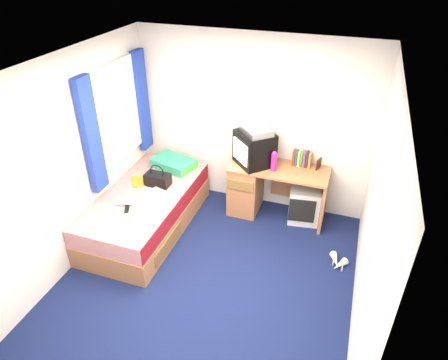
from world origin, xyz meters
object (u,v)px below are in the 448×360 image
(vcr, at_px, (255,130))
(magazine, at_px, (140,181))
(storage_cube, at_px, (304,204))
(handbag, at_px, (158,179))
(desk, at_px, (258,186))
(white_heels, at_px, (337,262))
(towel, at_px, (158,199))
(colour_swatch_fan, at_px, (127,214))
(crt_tv, at_px, (254,148))
(remote_control, at_px, (127,209))
(pink_water_bottle, at_px, (274,162))
(aerosol_can, at_px, (273,158))
(bed, at_px, (147,210))
(pillow, at_px, (174,163))
(picture_frame, at_px, (319,164))
(water_bottle, at_px, (125,202))

(vcr, height_order, magazine, vcr)
(storage_cube, relative_size, handbag, 1.52)
(desk, height_order, white_heels, desk)
(towel, xyz_separation_m, colour_swatch_fan, (-0.24, -0.33, -0.05))
(crt_tv, height_order, remote_control, crt_tv)
(pink_water_bottle, height_order, colour_swatch_fan, pink_water_bottle)
(crt_tv, bearing_deg, pink_water_bottle, 27.18)
(handbag, distance_m, remote_control, 0.65)
(aerosol_can, relative_size, colour_swatch_fan, 0.91)
(bed, height_order, magazine, magazine)
(desk, bearing_deg, pillow, -174.51)
(colour_swatch_fan, bearing_deg, desk, 46.08)
(bed, distance_m, vcr, 1.77)
(handbag, bearing_deg, pillow, 91.36)
(crt_tv, bearing_deg, vcr, 90.00)
(crt_tv, relative_size, vcr, 1.43)
(picture_frame, distance_m, magazine, 2.38)
(picture_frame, relative_size, pink_water_bottle, 0.58)
(colour_swatch_fan, xyz_separation_m, remote_control, (-0.05, 0.07, 0.00))
(bed, height_order, pillow, pillow)
(desk, bearing_deg, storage_cube, 1.11)
(bed, distance_m, water_bottle, 0.44)
(storage_cube, distance_m, aerosol_can, 0.77)
(storage_cube, height_order, remote_control, remote_control)
(storage_cube, relative_size, picture_frame, 3.58)
(aerosol_can, distance_m, magazine, 1.81)
(aerosol_can, xyz_separation_m, colour_swatch_fan, (-1.44, -1.37, -0.30))
(bed, height_order, towel, towel)
(colour_swatch_fan, bearing_deg, storage_cube, 34.72)
(pillow, distance_m, aerosol_can, 1.42)
(pillow, relative_size, white_heels, 1.93)
(desk, distance_m, colour_swatch_fan, 1.83)
(bed, relative_size, storage_cube, 3.99)
(aerosol_can, bearing_deg, crt_tv, -168.16)
(towel, xyz_separation_m, water_bottle, (-0.37, -0.17, -0.02))
(aerosol_can, height_order, remote_control, aerosol_can)
(vcr, xyz_separation_m, towel, (-0.95, -0.99, -0.65))
(handbag, distance_m, white_heels, 2.49)
(pillow, height_order, vcr, vcr)
(storage_cube, xyz_separation_m, remote_control, (-1.96, -1.26, 0.30))
(bed, bearing_deg, white_heels, 1.81)
(storage_cube, bearing_deg, crt_tv, 172.67)
(colour_swatch_fan, bearing_deg, towel, 54.26)
(water_bottle, height_order, remote_control, water_bottle)
(towel, bearing_deg, water_bottle, -154.83)
(water_bottle, bearing_deg, vcr, 41.34)
(handbag, xyz_separation_m, remote_control, (-0.10, -0.63, -0.08))
(pink_water_bottle, bearing_deg, water_bottle, -146.44)
(picture_frame, bearing_deg, vcr, -152.62)
(desk, xyz_separation_m, storage_cube, (0.65, 0.01, -0.16))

